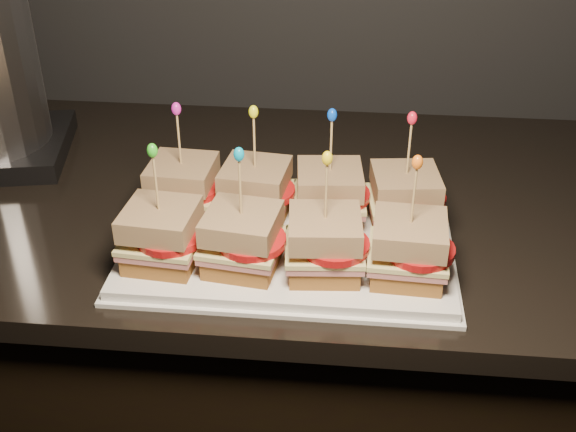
{
  "coord_description": "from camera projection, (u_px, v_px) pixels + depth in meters",
  "views": [
    {
      "loc": [
        -0.51,
        0.8,
        1.41
      ],
      "look_at": [
        -0.58,
        1.55,
        0.94
      ],
      "focal_mm": 45.0,
      "sensor_mm": 36.0,
      "label": 1
    }
  ],
  "objects": [
    {
      "name": "sandwich_3_pick",
      "position": [
        409.0,
        152.0,
        0.88
      ],
      "size": [
        0.0,
        0.0,
        0.09
      ],
      "primitive_type": "cylinder",
      "color": "tan",
      "rests_on": "sandwich_3_bread_top"
    },
    {
      "name": "sandwich_6_pick",
      "position": [
        326.0,
        195.0,
        0.8
      ],
      "size": [
        0.0,
        0.0,
        0.09
      ],
      "primitive_type": "cylinder",
      "color": "tan",
      "rests_on": "sandwich_6_bread_top"
    },
    {
      "name": "sandwich_0_pick",
      "position": [
        179.0,
        142.0,
        0.91
      ],
      "size": [
        0.0,
        0.0,
        0.09
      ],
      "primitive_type": "cylinder",
      "color": "tan",
      "rests_on": "sandwich_0_bread_top"
    },
    {
      "name": "sandwich_1_bread_top",
      "position": [
        255.0,
        176.0,
        0.92
      ],
      "size": [
        0.09,
        0.09,
        0.03
      ],
      "primitive_type": "cube",
      "rotation": [
        0.0,
        0.0,
        -0.11
      ],
      "color": "#5A2F14",
      "rests_on": "sandwich_1_tomato"
    },
    {
      "name": "sandwich_1_pick",
      "position": [
        254.0,
        145.0,
        0.9
      ],
      "size": [
        0.0,
        0.0,
        0.09
      ],
      "primitive_type": "cylinder",
      "color": "tan",
      "rests_on": "sandwich_1_bread_top"
    },
    {
      "name": "sandwich_0_cheese",
      "position": [
        183.0,
        190.0,
        0.95
      ],
      "size": [
        0.09,
        0.09,
        0.01
      ],
      "primitive_type": "cube",
      "rotation": [
        0.0,
        0.0,
        -0.06
      ],
      "color": "#E6DD8A",
      "rests_on": "sandwich_0_ham"
    },
    {
      "name": "sandwich_3_bread_top",
      "position": [
        406.0,
        183.0,
        0.91
      ],
      "size": [
        0.09,
        0.09,
        0.03
      ],
      "primitive_type": "cube",
      "rotation": [
        0.0,
        0.0,
        0.12
      ],
      "color": "#5A2F14",
      "rests_on": "sandwich_3_tomato"
    },
    {
      "name": "sandwich_1_cheese",
      "position": [
        256.0,
        193.0,
        0.94
      ],
      "size": [
        0.1,
        0.1,
        0.01
      ],
      "primitive_type": "cube",
      "rotation": [
        0.0,
        0.0,
        -0.11
      ],
      "color": "#E6DD8A",
      "rests_on": "sandwich_1_ham"
    },
    {
      "name": "sandwich_5_bread_top",
      "position": [
        242.0,
        224.0,
        0.83
      ],
      "size": [
        0.09,
        0.09,
        0.03
      ],
      "primitive_type": "cube",
      "rotation": [
        0.0,
        0.0,
        -0.13
      ],
      "color": "#5A2F14",
      "rests_on": "sandwich_5_tomato"
    },
    {
      "name": "sandwich_2_ham",
      "position": [
        329.0,
        202.0,
        0.93
      ],
      "size": [
        0.1,
        0.09,
        0.01
      ],
      "primitive_type": "cube",
      "rotation": [
        0.0,
        0.0,
        0.09
      ],
      "color": "#B05D5C",
      "rests_on": "sandwich_2_bread_bot"
    },
    {
      "name": "sandwich_5_tomato",
      "position": [
        252.0,
        240.0,
        0.83
      ],
      "size": [
        0.08,
        0.08,
        0.01
      ],
      "primitive_type": "cylinder",
      "color": "#B51314",
      "rests_on": "sandwich_5_cheese"
    },
    {
      "name": "sandwich_7_frill",
      "position": [
        417.0,
        162.0,
        0.76
      ],
      "size": [
        0.01,
        0.01,
        0.02
      ],
      "primitive_type": "ellipsoid",
      "color": "orange",
      "rests_on": "sandwich_7_pick"
    },
    {
      "name": "sandwich_1_tomato",
      "position": [
        264.0,
        191.0,
        0.93
      ],
      "size": [
        0.08,
        0.08,
        0.01
      ],
      "primitive_type": "cylinder",
      "color": "#B51314",
      "rests_on": "sandwich_1_cheese"
    },
    {
      "name": "sandwich_3_ham",
      "position": [
        404.0,
        205.0,
        0.93
      ],
      "size": [
        0.1,
        0.09,
        0.01
      ],
      "primitive_type": "cube",
      "rotation": [
        0.0,
        0.0,
        0.12
      ],
      "color": "#B05D5C",
      "rests_on": "sandwich_3_bread_bot"
    },
    {
      "name": "sandwich_2_pick",
      "position": [
        331.0,
        148.0,
        0.89
      ],
      "size": [
        0.0,
        0.0,
        0.09
      ],
      "primitive_type": "cylinder",
      "color": "tan",
      "rests_on": "sandwich_2_bread_top"
    },
    {
      "name": "sandwich_4_bread_top",
      "position": [
        160.0,
        219.0,
        0.83
      ],
      "size": [
        0.09,
        0.09,
        0.03
      ],
      "primitive_type": "cube",
      "rotation": [
        0.0,
        0.0,
        -0.09
      ],
      "color": "#5A2F14",
      "rests_on": "sandwich_4_tomato"
    },
    {
      "name": "sandwich_7_bread_bot",
      "position": [
        406.0,
        267.0,
        0.84
      ],
      "size": [
        0.08,
        0.08,
        0.02
      ],
      "primitive_type": "cube",
      "rotation": [
        0.0,
        0.0,
        -0.05
      ],
      "color": "brown",
      "rests_on": "platter"
    },
    {
      "name": "sandwich_2_cheese",
      "position": [
        329.0,
        197.0,
        0.93
      ],
      "size": [
        0.1,
        0.09,
        0.01
      ],
      "primitive_type": "cube",
      "rotation": [
        0.0,
        0.0,
        0.09
      ],
      "color": "#E6DD8A",
      "rests_on": "sandwich_2_ham"
    },
    {
      "name": "sandwich_5_ham",
      "position": [
        243.0,
        247.0,
        0.84
      ],
      "size": [
        0.1,
        0.1,
        0.01
      ],
      "primitive_type": "cube",
      "rotation": [
        0.0,
        0.0,
        -0.13
      ],
      "color": "#B05D5C",
      "rests_on": "sandwich_5_bread_bot"
    },
    {
      "name": "sandwich_6_bread_top",
      "position": [
        325.0,
        228.0,
        0.82
      ],
      "size": [
        0.09,
        0.09,
        0.03
      ],
      "primitive_type": "cube",
      "rotation": [
        0.0,
        0.0,
        0.08
      ],
      "color": "#5A2F14",
      "rests_on": "sandwich_6_tomato"
    },
    {
      "name": "sandwich_6_frill",
      "position": [
        327.0,
        158.0,
        0.77
      ],
      "size": [
        0.01,
        0.01,
        0.02
      ],
      "primitive_type": "ellipsoid",
      "color": "yellow",
      "rests_on": "sandwich_6_pick"
    },
    {
      "name": "sandwich_6_cheese",
      "position": [
        324.0,
        247.0,
        0.83
      ],
      "size": [
        0.1,
        0.09,
        0.01
      ],
      "primitive_type": "cube",
      "rotation": [
        0.0,
        0.0,
        0.08
      ],
      "color": "#E6DD8A",
      "rests_on": "sandwich_6_ham"
    },
    {
      "name": "sandwich_6_bread_bot",
      "position": [
        324.0,
        262.0,
        0.84
      ],
      "size": [
        0.09,
        0.09,
        0.02
      ],
      "primitive_type": "cube",
      "rotation": [
        0.0,
        0.0,
        0.08
      ],
      "color": "brown",
      "rests_on": "platter"
    },
    {
      "name": "sandwich_7_pick",
      "position": [
        414.0,
        199.0,
        0.79
      ],
      "size": [
        0.0,
        0.0,
        0.09
      ],
      "primitive_type": "cylinder",
      "color": "tan",
      "rests_on": "sandwich_7_bread_top"
    },
    {
      "name": "sandwich_1_ham",
      "position": [
        256.0,
        198.0,
        0.94
      ],
      "size": [
        0.1,
        0.09,
        0.01
      ],
      "primitive_type": "cube",
      "rotation": [
        0.0,
        0.0,
        -0.11
      ],
      "color": "#B05D5C",
      "rests_on": "sandwich_1_bread_bot"
    },
    {
      "name": "cabinet",
      "position": [
        182.0,
        409.0,
        1.3
      ],
      "size": [
        2.53,
        0.59,
        0.86
      ],
      "primitive_type": "cube",
      "color": "black",
      "rests_on": "ground"
    },
    {
      "name": "platter",
      "position": [
        288.0,
        247.0,
        0.91
      ],
      "size": [
        0.4,
        0.25,
        0.02
      ],
      "primitive_type": "cube",
      "color": "white",
      "rests_on": "granite_slab"
    },
    {
      "name": "sandwich_0_frill",
      "position": [
        176.0,
        109.0,
        0.88
      ],
      "size": [
        0.01,
        0.01,
        0.02
      ],
      "primitive_type": "ellipsoid",
      "color": "#D620AC",
      "rests_on": "sandwich_0_pick"
    },
    {
      "name": "platter_rim",
      "position": [
        288.0,
        251.0,
        0.91
      ],
      "size": [
        0.41,
        0.26,
        0.01
      ],
      "primitive_type": "cube",
      "color": "white",
      "rests_on": "granite_slab"
    },
    {
      "name": "sandwich_2_frill",
      "position": [
        332.0,
        115.0,
        0.87
      ],
      "size": [
        0.01,
        0.01,
        0.02
      ],
      "primitive_type": "ellipsoid",
      "color": "blue",
      "rests_on": "sandwich_2_pick"
    },
    {
      "name": "sandwich_0_bread_top",
      "position": [
        182.0,
        173.0,
        0.93
      ],
      "size": [
        0.09,
        0.09,
        0.03
      ],
      "primitive_type": "cube",
      "rotation": [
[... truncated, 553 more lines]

